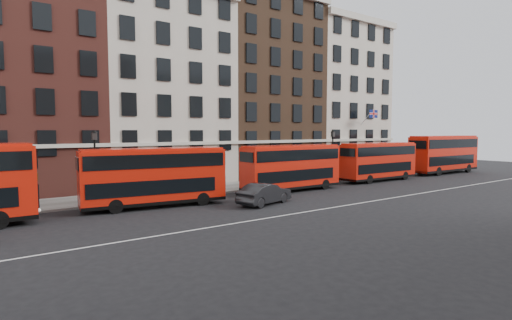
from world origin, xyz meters
TOP-DOWN VIEW (x-y plane):
  - ground at (0.00, 0.00)m, footprint 120.00×120.00m
  - pavement at (0.00, 10.50)m, footprint 80.00×5.00m
  - kerb at (0.00, 8.00)m, footprint 80.00×0.30m
  - road_centre_line at (0.00, -2.00)m, footprint 70.00×0.12m
  - building_terrace at (-0.31, 17.88)m, footprint 64.00×11.95m
  - bus_b at (-5.59, 5.53)m, footprint 10.13×3.66m
  - bus_c at (7.14, 5.52)m, footprint 9.78×2.40m
  - bus_d at (19.45, 5.52)m, footprint 9.79×2.57m
  - bus_e at (32.45, 5.52)m, footprint 11.36×3.00m
  - car_front at (1.37, 1.83)m, footprint 5.02×2.90m
  - lamp_post_left at (-8.71, 8.83)m, footprint 0.44×0.44m
  - lamp_post_right at (16.03, 8.96)m, footprint 0.44×0.44m
  - traffic_light at (26.60, 8.48)m, footprint 0.25×0.45m
  - iron_railings at (0.00, 12.70)m, footprint 6.60×0.06m

SIDE VIEW (x-z plane):
  - ground at x=0.00m, z-range 0.00..0.00m
  - road_centre_line at x=0.00m, z-range 0.00..0.01m
  - pavement at x=0.00m, z-range 0.00..0.15m
  - kerb at x=0.00m, z-range 0.00..0.16m
  - iron_railings at x=0.00m, z-range 0.15..1.15m
  - car_front at x=1.37m, z-range 0.00..1.56m
  - bus_d at x=19.45m, z-range 0.15..4.24m
  - bus_c at x=7.14m, z-range 0.15..4.25m
  - bus_b at x=-5.59m, z-range 0.15..4.32m
  - traffic_light at x=26.60m, z-range 0.81..4.08m
  - bus_e at x=32.45m, z-range 0.17..4.92m
  - lamp_post_left at x=-8.71m, z-range 0.42..5.74m
  - lamp_post_right at x=16.03m, z-range 0.42..5.74m
  - building_terrace at x=-0.31m, z-range -0.76..21.24m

